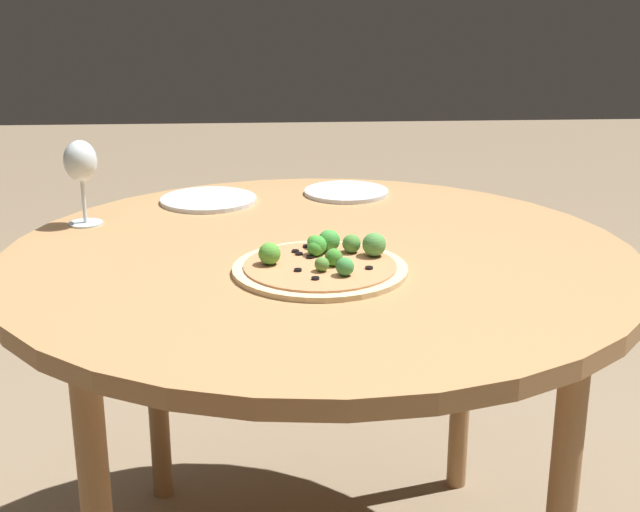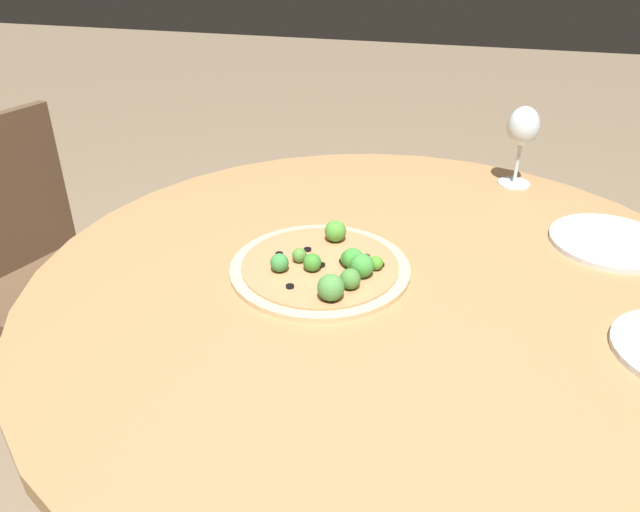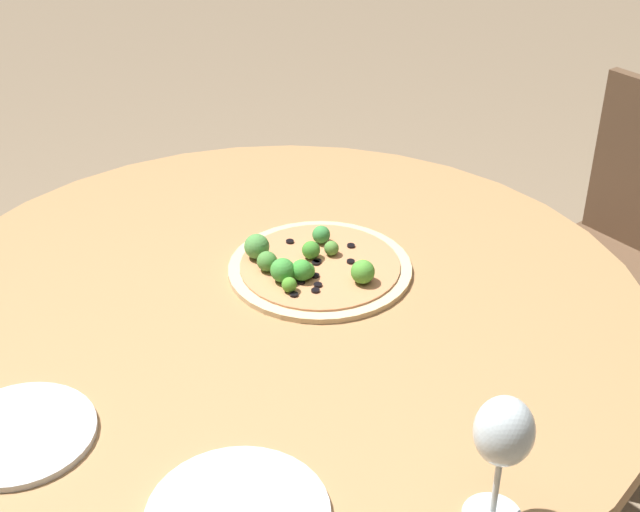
% 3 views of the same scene
% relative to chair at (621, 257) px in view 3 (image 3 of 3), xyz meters
% --- Properties ---
extents(dining_table, '(1.23, 1.23, 0.77)m').
position_rel_chair_xyz_m(dining_table, '(0.96, -0.31, 0.23)').
color(dining_table, '#A87A4C').
rests_on(dining_table, ground_plane).
extents(chair, '(0.50, 0.50, 0.87)m').
position_rel_chair_xyz_m(chair, '(0.00, 0.00, 0.00)').
color(chair, brown).
rests_on(chair, ground_plane).
extents(pizza, '(0.32, 0.32, 0.06)m').
position_rel_chair_xyz_m(pizza, '(0.85, -0.30, 0.31)').
color(pizza, '#DBBC89').
rests_on(pizza, dining_table).
extents(wine_glass, '(0.07, 0.07, 0.18)m').
position_rel_chair_xyz_m(wine_glass, '(1.18, 0.18, 0.43)').
color(wine_glass, silver).
rests_on(wine_glass, dining_table).
extents(plate_near, '(0.20, 0.20, 0.01)m').
position_rel_chair_xyz_m(plate_near, '(1.41, -0.40, 0.30)').
color(plate_near, silver).
rests_on(plate_near, dining_table).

